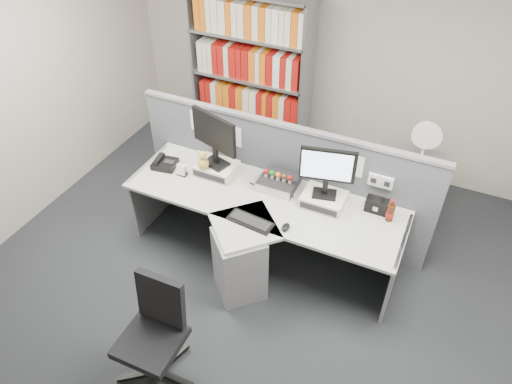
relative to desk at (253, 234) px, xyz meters
The scene contains 21 objects.
ground 0.75m from the desk, 90.00° to the right, with size 5.50×5.50×0.00m, color #272A2E.
room_shell 1.46m from the desk, 90.00° to the right, with size 5.04×5.54×2.72m.
partition 0.68m from the desk, 89.59° to the left, with size 3.00×0.08×1.27m.
desk is the anchor object (origin of this frame).
monitor_riser_left 0.76m from the desk, 146.64° to the left, with size 0.38×0.31×0.10m.
monitor_riser_right 0.72m from the desk, 36.27° to the left, with size 0.38×0.31×0.10m.
monitor_left 0.98m from the desk, 146.49° to the left, with size 0.52×0.23×0.54m.
monitor_right 0.92m from the desk, 36.42° to the left, with size 0.48×0.20×0.49m.
desktop_pc 0.54m from the desk, 82.88° to the left, with size 0.35×0.31×0.09m.
figurines 0.59m from the desk, 82.60° to the left, with size 0.29×0.05×0.09m.
keyboard 0.30m from the desk, 76.20° to the right, with size 0.42×0.20×0.03m.
mouse 0.44m from the desk, 11.11° to the right, with size 0.07×0.10×0.04m, color black.
desk_phone 1.16m from the desk, 167.08° to the left, with size 0.25×0.24×0.10m.
desk_calendar 0.94m from the desk, 166.38° to the left, with size 0.10×0.07×0.12m.
plush_toy 0.84m from the desk, 157.12° to the left, with size 0.11×0.11×0.19m.
speaker 1.14m from the desk, 26.50° to the left, with size 0.20×0.11×0.13m, color black.
cola_bottle 1.23m from the desk, 20.57° to the left, with size 0.07×0.07×0.23m.
shelving_unit 2.12m from the desk, 115.96° to the left, with size 1.41×0.40×2.00m.
filing_cabinet 1.85m from the desk, 49.39° to the left, with size 0.45×0.61×0.70m.
desk_fan 1.92m from the desk, 49.38° to the left, with size 0.29×0.17×0.49m.
office_chair 1.29m from the desk, 99.61° to the right, with size 0.59×0.62×0.93m.
Camera 1 is at (1.34, -2.23, 3.57)m, focal length 33.49 mm.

